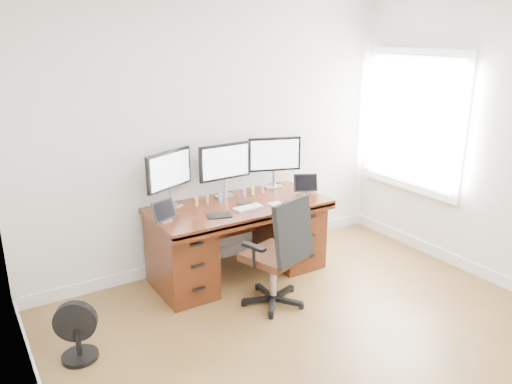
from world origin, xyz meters
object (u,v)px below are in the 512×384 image
floor_fan (77,332)px  monitor_center (225,164)px  office_chair (278,271)px  keyboard (248,208)px  desk (238,237)px

floor_fan → monitor_center: bearing=50.2°
office_chair → keyboard: 0.66m
desk → monitor_center: 0.72m
office_chair → keyboard: (0.01, 0.50, 0.43)m
office_chair → keyboard: bearing=72.4°
office_chair → monitor_center: size_ratio=1.82×
office_chair → monitor_center: bearing=73.5°
floor_fan → monitor_center: 2.04m
desk → keyboard: 0.40m
desk → keyboard: bearing=-87.2°
desk → monitor_center: bearing=90.0°
desk → keyboard: (0.01, -0.18, 0.36)m
floor_fan → keyboard: keyboard is taller
floor_fan → keyboard: size_ratio=1.68×
office_chair → desk: bearing=73.5°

